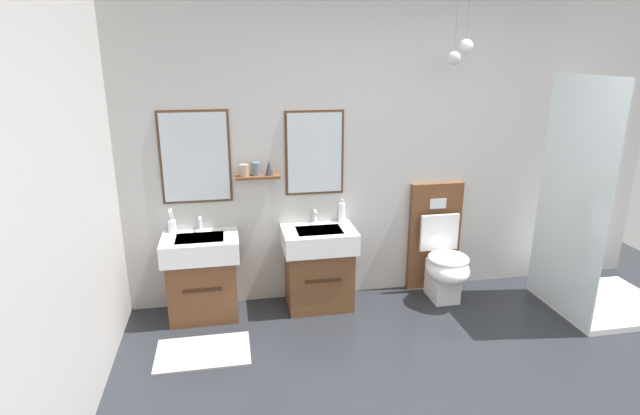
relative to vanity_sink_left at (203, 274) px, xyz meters
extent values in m
cube|color=#B7B5B2|center=(1.68, 0.25, 0.92)|extent=(4.84, 0.12, 2.59)
cube|color=#4C301E|center=(0.00, 0.19, 0.94)|extent=(0.56, 0.02, 0.75)
cube|color=silver|center=(0.00, 0.18, 0.94)|extent=(0.52, 0.01, 0.71)
cube|color=#4C301E|center=(0.97, 0.19, 0.94)|extent=(0.49, 0.02, 0.71)
cube|color=silver|center=(0.97, 0.18, 0.94)|extent=(0.45, 0.01, 0.67)
cube|color=brown|center=(0.48, 0.11, 0.77)|extent=(0.36, 0.14, 0.02)
cylinder|color=gray|center=(0.38, 0.10, 0.83)|extent=(0.08, 0.08, 0.10)
cylinder|color=slate|center=(0.48, 0.12, 0.84)|extent=(0.07, 0.07, 0.10)
cone|color=#333338|center=(0.58, 0.10, 0.85)|extent=(0.07, 0.07, 0.13)
cylinder|color=gray|center=(2.05, -0.03, 1.98)|extent=(0.01, 0.01, 0.47)
sphere|color=silver|center=(2.05, -0.03, 1.69)|extent=(0.11, 0.11, 0.11)
cylinder|color=gray|center=(2.05, -0.22, 2.02)|extent=(0.01, 0.01, 0.39)
sphere|color=silver|center=(2.05, -0.22, 1.78)|extent=(0.11, 0.11, 0.11)
cube|color=#9E9993|center=(0.00, -0.58, -0.36)|extent=(0.68, 0.44, 0.01)
cube|color=brown|center=(0.00, 0.00, -0.11)|extent=(0.54, 0.42, 0.52)
cube|color=black|center=(0.00, -0.21, -0.04)|extent=(0.30, 0.01, 0.02)
cube|color=white|center=(0.00, 0.00, 0.24)|extent=(0.61, 0.46, 0.17)
cube|color=silver|center=(0.00, -0.03, 0.31)|extent=(0.38, 0.25, 0.03)
cylinder|color=silver|center=(0.00, 0.18, 0.38)|extent=(0.03, 0.03, 0.11)
cylinder|color=silver|center=(0.00, 0.13, 0.43)|extent=(0.02, 0.11, 0.02)
cube|color=brown|center=(0.97, 0.00, -0.11)|extent=(0.54, 0.42, 0.52)
cube|color=black|center=(0.97, -0.21, -0.04)|extent=(0.30, 0.01, 0.02)
cube|color=white|center=(0.97, 0.00, 0.24)|extent=(0.61, 0.46, 0.17)
cube|color=silver|center=(0.97, -0.03, 0.31)|extent=(0.38, 0.25, 0.03)
cylinder|color=silver|center=(0.97, 0.18, 0.38)|extent=(0.03, 0.03, 0.11)
cylinder|color=silver|center=(0.97, 0.13, 0.43)|extent=(0.02, 0.11, 0.02)
cube|color=brown|center=(2.07, 0.18, 0.13)|extent=(0.48, 0.10, 1.00)
cube|color=silver|center=(2.07, 0.12, 0.45)|extent=(0.15, 0.01, 0.09)
cube|color=white|center=(2.07, -0.09, -0.20)|extent=(0.22, 0.30, 0.34)
ellipsoid|color=white|center=(2.07, -0.17, -0.05)|extent=(0.37, 0.46, 0.24)
torus|color=white|center=(2.07, -0.17, 0.05)|extent=(0.35, 0.35, 0.04)
cube|color=white|center=(2.07, 0.05, 0.21)|extent=(0.35, 0.03, 0.33)
cylinder|color=silver|center=(-0.22, 0.15, 0.38)|extent=(0.07, 0.07, 0.09)
cylinder|color=white|center=(-0.21, 0.15, 0.43)|extent=(0.03, 0.01, 0.17)
cube|color=white|center=(-0.22, 0.15, 0.52)|extent=(0.02, 0.02, 0.03)
cylinder|color=white|center=(-0.23, 0.16, 0.43)|extent=(0.03, 0.03, 0.15)
cube|color=white|center=(-0.24, 0.17, 0.50)|extent=(0.02, 0.02, 0.03)
cylinder|color=white|center=(-0.23, 0.14, 0.43)|extent=(0.01, 0.01, 0.15)
cube|color=white|center=(-0.23, 0.14, 0.50)|extent=(0.01, 0.02, 0.03)
cylinder|color=white|center=(1.20, 0.16, 0.41)|extent=(0.06, 0.06, 0.16)
cylinder|color=silver|center=(1.20, 0.16, 0.51)|extent=(0.02, 0.02, 0.04)
cube|color=white|center=(3.40, -0.49, -0.34)|extent=(0.95, 0.84, 0.05)
cube|color=silver|center=(2.93, -0.49, 0.63)|extent=(0.02, 0.84, 1.90)
camera|label=1|loc=(0.25, -3.92, 1.75)|focal=28.48mm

